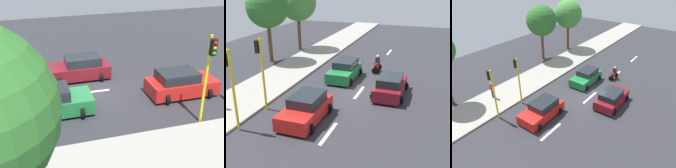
% 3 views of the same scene
% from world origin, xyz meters
% --- Properties ---
extents(ground_plane, '(40.00, 60.00, 0.10)m').
position_xyz_m(ground_plane, '(0.00, 0.00, -0.05)').
color(ground_plane, '#2D2D33').
extents(sidewalk, '(4.00, 60.00, 0.15)m').
position_xyz_m(sidewalk, '(7.00, 0.00, 0.07)').
color(sidewalk, '#9E998E').
rests_on(sidewalk, ground).
extents(lane_stripe_mid, '(0.20, 2.40, 0.01)m').
position_xyz_m(lane_stripe_mid, '(0.00, 0.00, 0.01)').
color(lane_stripe_mid, white).
rests_on(lane_stripe_mid, ground).
extents(lane_stripe_south, '(0.20, 2.40, 0.01)m').
position_xyz_m(lane_stripe_south, '(0.00, 6.00, 0.01)').
color(lane_stripe_south, white).
rests_on(lane_stripe_south, ground).
extents(car_maroon, '(2.23, 3.98, 1.52)m').
position_xyz_m(car_maroon, '(-2.16, -0.20, 0.71)').
color(car_maroon, maroon).
rests_on(car_maroon, ground).
extents(car_red, '(2.30, 3.98, 1.52)m').
position_xyz_m(car_red, '(1.79, 4.99, 0.71)').
color(car_red, red).
rests_on(car_red, ground).
extents(car_green, '(2.26, 3.98, 1.52)m').
position_xyz_m(car_green, '(1.90, -2.40, 0.71)').
color(car_green, '#1E7238').
rests_on(car_green, ground).
extents(motorcycle, '(0.60, 1.30, 1.53)m').
position_xyz_m(motorcycle, '(-0.19, -4.96, 0.64)').
color(motorcycle, black).
rests_on(motorcycle, ground).
extents(traffic_light_midblock, '(0.49, 0.24, 4.50)m').
position_xyz_m(traffic_light_midblock, '(4.85, 4.57, 2.93)').
color(traffic_light_midblock, yellow).
rests_on(traffic_light_midblock, ground).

